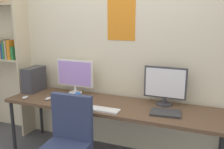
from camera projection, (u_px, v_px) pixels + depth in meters
wall_back at (123, 53)px, 3.26m from camera, size 5.02×0.11×2.60m
desk at (110, 108)px, 3.01m from camera, size 2.62×0.68×0.74m
monitor_left at (75, 75)px, 3.36m from camera, size 0.53×0.18×0.46m
monitor_right at (165, 85)px, 2.92m from camera, size 0.49×0.18×0.46m
pc_tower at (34, 79)px, 3.49m from camera, size 0.17×0.34×0.34m
keyboard_main at (103, 110)px, 2.79m from camera, size 0.38×0.13×0.02m
mouse_left_side at (25, 97)px, 3.19m from camera, size 0.06×0.10×0.03m
mouse_right_side at (48, 99)px, 3.15m from camera, size 0.06×0.10×0.03m
laptop_closed at (166, 113)px, 2.70m from camera, size 0.34×0.25×0.02m
coffee_mug at (78, 97)px, 3.13m from camera, size 0.11×0.08×0.09m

